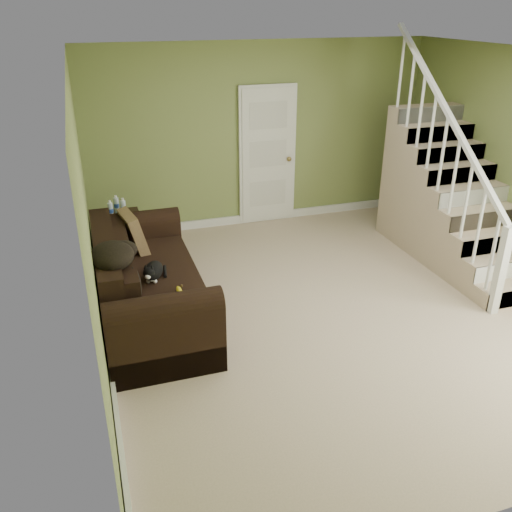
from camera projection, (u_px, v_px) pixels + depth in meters
floor at (337, 306)px, 5.99m from camera, size 5.00×5.50×0.01m
ceiling at (355, 57)px, 4.88m from camera, size 5.00×5.50×0.01m
wall_back at (260, 136)px, 7.81m from camera, size 5.00×0.04×2.60m
wall_left at (87, 223)px, 4.75m from camera, size 0.04×5.50×2.60m
baseboard_back at (260, 217)px, 8.31m from camera, size 5.00×0.04×0.12m
baseboard_left at (107, 340)px, 5.28m from camera, size 0.04×5.50×0.12m
door at (268, 156)px, 7.92m from camera, size 0.86×0.12×2.02m
staircase at (447, 205)px, 7.10m from camera, size 1.00×2.51×2.82m
sofa at (145, 286)px, 5.66m from camera, size 1.03×2.38×0.94m
side_table at (121, 238)px, 6.89m from camera, size 0.53×0.53×0.86m
cat at (154, 271)px, 5.44m from camera, size 0.29×0.49×0.23m
banana at (179, 291)px, 5.21m from camera, size 0.06×0.19×0.05m
throw_pillow at (134, 232)px, 6.07m from camera, size 0.30×0.50×0.48m
throw_blanket at (112, 256)px, 4.90m from camera, size 0.41×0.53×0.21m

